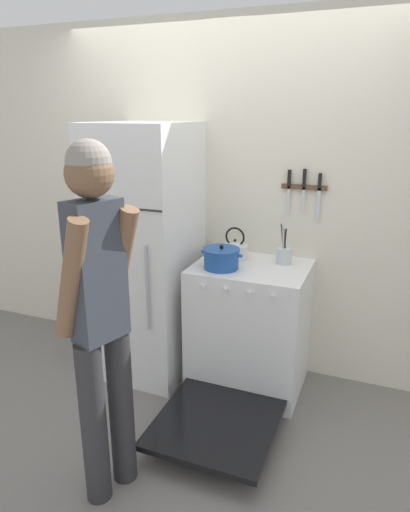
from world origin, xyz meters
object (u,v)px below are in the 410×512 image
Objects in this scene: refrigerator at (147,253)px; person at (100,309)px; utensil_jar at (284,255)px; tea_kettle at (235,249)px; dutch_oven_pot at (221,258)px; stove_range at (248,329)px.

refrigerator is 1.02× the size of person.
utensil_jar is at bearing -5.62° from person.
refrigerator is at bearing -164.90° from tea_kettle.
dutch_oven_pot is 1.11m from person.
tea_kettle is 1.35m from person.
utensil_jar reaches higher than dutch_oven_pot.
utensil_jar is at bearing 1.10° from tea_kettle.
dutch_oven_pot is at bearing 6.61° from person.
tea_kettle is at bearing -178.90° from utensil_jar.
dutch_oven_pot reaches higher than stove_range.
refrigerator is 6.78× the size of utensil_jar.
refrigerator is 0.91m from stove_range.
tea_kettle is at bearing 86.86° from dutch_oven_pot.
tea_kettle reaches higher than dutch_oven_pot.
person is at bearing -113.39° from utensil_jar.
utensil_jar is (0.35, 0.01, -0.00)m from tea_kettle.
refrigerator is 0.62m from dutch_oven_pot.
dutch_oven_pot is at bearing -145.07° from utensil_jar.
refrigerator is 1.23m from person.
person reaches higher than dutch_oven_pot.
stove_range is at bearing 0.35° from refrigerator.
person is (-0.39, -1.17, 0.58)m from stove_range.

